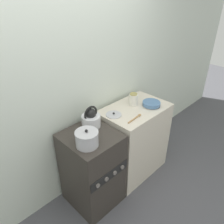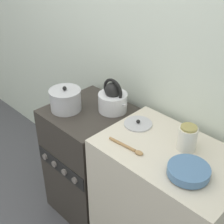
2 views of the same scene
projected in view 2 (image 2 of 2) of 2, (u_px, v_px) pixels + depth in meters
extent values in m
plane|color=#4C4C51|center=(67.00, 221.00, 2.45)|extent=(12.00, 12.00, 0.00)
cube|color=silver|center=(124.00, 50.00, 2.16)|extent=(7.00, 0.06, 2.50)
cube|color=#332D28|center=(91.00, 161.00, 2.37)|extent=(0.52, 0.55, 0.91)
cube|color=black|center=(60.00, 167.00, 2.15)|extent=(0.50, 0.01, 0.11)
cylinder|color=slate|center=(45.00, 157.00, 2.25)|extent=(0.04, 0.02, 0.04)
cylinder|color=slate|center=(54.00, 164.00, 2.18)|extent=(0.04, 0.02, 0.04)
cylinder|color=slate|center=(64.00, 172.00, 2.11)|extent=(0.04, 0.02, 0.04)
cylinder|color=slate|center=(75.00, 180.00, 2.04)|extent=(0.04, 0.02, 0.04)
cube|color=beige|center=(164.00, 210.00, 1.95)|extent=(0.81, 0.54, 0.95)
cylinder|color=silver|center=(113.00, 102.00, 2.10)|extent=(0.20, 0.20, 0.12)
sphere|color=black|center=(113.00, 90.00, 2.06)|extent=(0.11, 0.11, 0.11)
torus|color=black|center=(113.00, 91.00, 2.06)|extent=(0.17, 0.02, 0.17)
cone|color=silver|center=(123.00, 105.00, 2.04)|extent=(0.10, 0.04, 0.08)
cylinder|color=#B2B2B7|center=(66.00, 101.00, 2.11)|extent=(0.21, 0.21, 0.13)
cylinder|color=#B2B2B7|center=(65.00, 91.00, 2.07)|extent=(0.22, 0.22, 0.01)
sphere|color=black|center=(65.00, 88.00, 2.06)|extent=(0.03, 0.03, 0.03)
cylinder|color=#4C729E|center=(188.00, 175.00, 1.53)|extent=(0.09, 0.09, 0.01)
cylinder|color=#4C729E|center=(189.00, 171.00, 1.52)|extent=(0.21, 0.21, 0.04)
cylinder|color=silver|center=(187.00, 139.00, 1.68)|extent=(0.10, 0.10, 0.13)
cylinder|color=#998C4C|center=(189.00, 128.00, 1.64)|extent=(0.09, 0.09, 0.01)
cylinder|color=#B2B2B7|center=(138.00, 124.00, 1.91)|extent=(0.17, 0.17, 0.01)
sphere|color=black|center=(138.00, 121.00, 1.90)|extent=(0.02, 0.02, 0.02)
cylinder|color=#A37A4C|center=(122.00, 144.00, 1.73)|extent=(0.18, 0.03, 0.02)
ellipsoid|color=#A37A4C|center=(139.00, 153.00, 1.67)|extent=(0.05, 0.04, 0.02)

